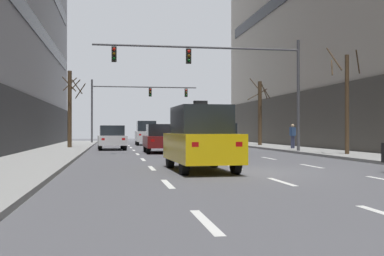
% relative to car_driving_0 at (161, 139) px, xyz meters
% --- Properties ---
extents(ground_plane, '(120.00, 120.00, 0.00)m').
position_rel_car_driving_0_xyz_m(ground_plane, '(1.55, -13.47, -0.84)').
color(ground_plane, '#515156').
extents(lane_stripe_l1_s2, '(0.16, 2.00, 0.01)m').
position_rel_car_driving_0_xyz_m(lane_stripe_l1_s2, '(-1.46, -21.47, -0.84)').
color(lane_stripe_l1_s2, silver).
rests_on(lane_stripe_l1_s2, ground).
extents(lane_stripe_l1_s3, '(0.16, 2.00, 0.01)m').
position_rel_car_driving_0_xyz_m(lane_stripe_l1_s3, '(-1.46, -16.47, -0.84)').
color(lane_stripe_l1_s3, silver).
rests_on(lane_stripe_l1_s3, ground).
extents(lane_stripe_l1_s4, '(0.16, 2.00, 0.01)m').
position_rel_car_driving_0_xyz_m(lane_stripe_l1_s4, '(-1.46, -11.47, -0.84)').
color(lane_stripe_l1_s4, silver).
rests_on(lane_stripe_l1_s4, ground).
extents(lane_stripe_l1_s5, '(0.16, 2.00, 0.01)m').
position_rel_car_driving_0_xyz_m(lane_stripe_l1_s5, '(-1.46, -6.47, -0.84)').
color(lane_stripe_l1_s5, silver).
rests_on(lane_stripe_l1_s5, ground).
extents(lane_stripe_l1_s6, '(0.16, 2.00, 0.01)m').
position_rel_car_driving_0_xyz_m(lane_stripe_l1_s6, '(-1.46, -1.47, -0.84)').
color(lane_stripe_l1_s6, silver).
rests_on(lane_stripe_l1_s6, ground).
extents(lane_stripe_l1_s7, '(0.16, 2.00, 0.01)m').
position_rel_car_driving_0_xyz_m(lane_stripe_l1_s7, '(-1.46, 3.53, -0.84)').
color(lane_stripe_l1_s7, silver).
rests_on(lane_stripe_l1_s7, ground).
extents(lane_stripe_l1_s8, '(0.16, 2.00, 0.01)m').
position_rel_car_driving_0_xyz_m(lane_stripe_l1_s8, '(-1.46, 8.53, -0.84)').
color(lane_stripe_l1_s8, silver).
rests_on(lane_stripe_l1_s8, ground).
extents(lane_stripe_l1_s9, '(0.16, 2.00, 0.01)m').
position_rel_car_driving_0_xyz_m(lane_stripe_l1_s9, '(-1.46, 13.53, -0.84)').
color(lane_stripe_l1_s9, silver).
rests_on(lane_stripe_l1_s9, ground).
extents(lane_stripe_l1_s10, '(0.16, 2.00, 0.01)m').
position_rel_car_driving_0_xyz_m(lane_stripe_l1_s10, '(-1.46, 18.53, -0.84)').
color(lane_stripe_l1_s10, silver).
rests_on(lane_stripe_l1_s10, ground).
extents(lane_stripe_l2_s3, '(0.16, 2.00, 0.01)m').
position_rel_car_driving_0_xyz_m(lane_stripe_l2_s3, '(1.55, -16.47, -0.84)').
color(lane_stripe_l2_s3, silver).
rests_on(lane_stripe_l2_s3, ground).
extents(lane_stripe_l2_s4, '(0.16, 2.00, 0.01)m').
position_rel_car_driving_0_xyz_m(lane_stripe_l2_s4, '(1.55, -11.47, -0.84)').
color(lane_stripe_l2_s4, silver).
rests_on(lane_stripe_l2_s4, ground).
extents(lane_stripe_l2_s5, '(0.16, 2.00, 0.01)m').
position_rel_car_driving_0_xyz_m(lane_stripe_l2_s5, '(1.55, -6.47, -0.84)').
color(lane_stripe_l2_s5, silver).
rests_on(lane_stripe_l2_s5, ground).
extents(lane_stripe_l2_s6, '(0.16, 2.00, 0.01)m').
position_rel_car_driving_0_xyz_m(lane_stripe_l2_s6, '(1.55, -1.47, -0.84)').
color(lane_stripe_l2_s6, silver).
rests_on(lane_stripe_l2_s6, ground).
extents(lane_stripe_l2_s7, '(0.16, 2.00, 0.01)m').
position_rel_car_driving_0_xyz_m(lane_stripe_l2_s7, '(1.55, 3.53, -0.84)').
color(lane_stripe_l2_s7, silver).
rests_on(lane_stripe_l2_s7, ground).
extents(lane_stripe_l2_s8, '(0.16, 2.00, 0.01)m').
position_rel_car_driving_0_xyz_m(lane_stripe_l2_s8, '(1.55, 8.53, -0.84)').
color(lane_stripe_l2_s8, silver).
rests_on(lane_stripe_l2_s8, ground).
extents(lane_stripe_l2_s9, '(0.16, 2.00, 0.01)m').
position_rel_car_driving_0_xyz_m(lane_stripe_l2_s9, '(1.55, 13.53, -0.84)').
color(lane_stripe_l2_s9, silver).
rests_on(lane_stripe_l2_s9, ground).
extents(lane_stripe_l2_s10, '(0.16, 2.00, 0.01)m').
position_rel_car_driving_0_xyz_m(lane_stripe_l2_s10, '(1.55, 18.53, -0.84)').
color(lane_stripe_l2_s10, silver).
rests_on(lane_stripe_l2_s10, ground).
extents(lane_stripe_l3_s4, '(0.16, 2.00, 0.01)m').
position_rel_car_driving_0_xyz_m(lane_stripe_l3_s4, '(4.57, -11.47, -0.84)').
color(lane_stripe_l3_s4, silver).
rests_on(lane_stripe_l3_s4, ground).
extents(lane_stripe_l3_s5, '(0.16, 2.00, 0.01)m').
position_rel_car_driving_0_xyz_m(lane_stripe_l3_s5, '(4.57, -6.47, -0.84)').
color(lane_stripe_l3_s5, silver).
rests_on(lane_stripe_l3_s5, ground).
extents(lane_stripe_l3_s6, '(0.16, 2.00, 0.01)m').
position_rel_car_driving_0_xyz_m(lane_stripe_l3_s6, '(4.57, -1.47, -0.84)').
color(lane_stripe_l3_s6, silver).
rests_on(lane_stripe_l3_s6, ground).
extents(lane_stripe_l3_s7, '(0.16, 2.00, 0.01)m').
position_rel_car_driving_0_xyz_m(lane_stripe_l3_s7, '(4.57, 3.53, -0.84)').
color(lane_stripe_l3_s7, silver).
rests_on(lane_stripe_l3_s7, ground).
extents(lane_stripe_l3_s8, '(0.16, 2.00, 0.01)m').
position_rel_car_driving_0_xyz_m(lane_stripe_l3_s8, '(4.57, 8.53, -0.84)').
color(lane_stripe_l3_s8, silver).
rests_on(lane_stripe_l3_s8, ground).
extents(lane_stripe_l3_s9, '(0.16, 2.00, 0.01)m').
position_rel_car_driving_0_xyz_m(lane_stripe_l3_s9, '(4.57, 13.53, -0.84)').
color(lane_stripe_l3_s9, silver).
rests_on(lane_stripe_l3_s9, ground).
extents(lane_stripe_l3_s10, '(0.16, 2.00, 0.01)m').
position_rel_car_driving_0_xyz_m(lane_stripe_l3_s10, '(4.57, 18.53, -0.84)').
color(lane_stripe_l3_s10, silver).
rests_on(lane_stripe_l3_s10, ground).
extents(car_driving_0, '(1.91, 4.56, 1.71)m').
position_rel_car_driving_0_xyz_m(car_driving_0, '(0.00, 0.00, 0.00)').
color(car_driving_0, black).
rests_on(car_driving_0, ground).
extents(car_driving_1, '(2.07, 4.54, 1.67)m').
position_rel_car_driving_0_xyz_m(car_driving_1, '(-2.92, 4.95, -0.02)').
color(car_driving_1, black).
rests_on(car_driving_1, ground).
extents(car_driving_2, '(1.97, 4.64, 1.73)m').
position_rel_car_driving_0_xyz_m(car_driving_2, '(3.06, -2.01, 0.01)').
color(car_driving_2, black).
rests_on(car_driving_2, ground).
extents(car_driving_3, '(2.06, 4.60, 2.19)m').
position_rel_car_driving_0_xyz_m(car_driving_3, '(3.03, 4.07, 0.25)').
color(car_driving_3, black).
rests_on(car_driving_3, ground).
extents(taxi_driving_4, '(2.04, 4.53, 2.34)m').
position_rel_car_driving_0_xyz_m(taxi_driving_4, '(0.06, -12.82, 0.24)').
color(taxi_driving_4, black).
rests_on(taxi_driving_4, ground).
extents(car_driving_5, '(1.91, 4.49, 2.17)m').
position_rel_car_driving_0_xyz_m(car_driving_5, '(0.13, 14.75, 0.24)').
color(car_driving_5, black).
rests_on(car_driving_5, ground).
extents(car_driving_6, '(1.95, 4.55, 1.70)m').
position_rel_car_driving_0_xyz_m(car_driving_6, '(3.20, 15.05, -0.01)').
color(car_driving_6, black).
rests_on(car_driving_6, ground).
extents(traffic_signal_0, '(12.05, 0.35, 6.55)m').
position_rel_car_driving_0_xyz_m(traffic_signal_0, '(3.69, -1.79, 4.03)').
color(traffic_signal_0, '#4C4C51').
rests_on(traffic_signal_0, sidewalk_right).
extents(traffic_signal_1, '(10.49, 0.34, 6.19)m').
position_rel_car_driving_0_xyz_m(traffic_signal_1, '(-1.12, 19.14, 3.68)').
color(traffic_signal_1, '#4C4C51').
rests_on(traffic_signal_1, sidewalk_left).
extents(street_tree_1, '(1.81, 1.81, 5.54)m').
position_rel_car_driving_0_xyz_m(street_tree_1, '(8.94, -5.80, 2.05)').
color(street_tree_1, '#4C3823').
rests_on(street_tree_1, sidewalk_right).
extents(street_tree_2, '(1.67, 2.01, 5.42)m').
position_rel_car_driving_0_xyz_m(street_tree_2, '(-5.85, 6.19, 2.12)').
color(street_tree_2, '#4C3823').
rests_on(street_tree_2, sidewalk_left).
extents(street_tree_3, '(1.75, 1.76, 5.47)m').
position_rel_car_driving_0_xyz_m(street_tree_3, '(8.98, 8.80, 2.00)').
color(street_tree_3, '#4C3823').
rests_on(street_tree_3, sidewalk_right).
extents(pedestrian_0, '(0.51, 0.30, 1.62)m').
position_rel_car_driving_0_xyz_m(pedestrian_0, '(9.04, 1.81, 0.24)').
color(pedestrian_0, '#383D59').
rests_on(pedestrian_0, sidewalk_right).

